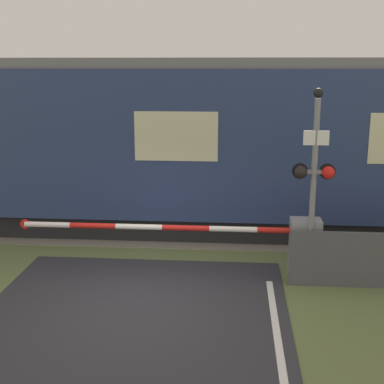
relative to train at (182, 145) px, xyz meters
The scene contains 6 objects.
ground_plane 4.90m from the train, 94.55° to the right, with size 80.00×80.00×0.00m, color #5B6B3D.
track_bed 2.20m from the train, behind, with size 36.00×3.20×0.13m.
train is the anchor object (origin of this frame).
crossing_barrier 4.07m from the train, 53.68° to the right, with size 6.10×0.44×1.21m.
signal_post 4.33m from the train, 49.51° to the right, with size 0.81×0.26×3.76m.
roadside_fence 5.66m from the train, 39.52° to the right, with size 3.57×0.06×1.10m.
Camera 1 is at (1.68, -8.87, 4.19)m, focal length 50.00 mm.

